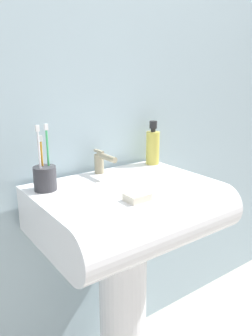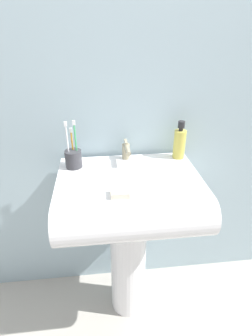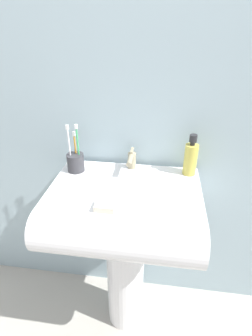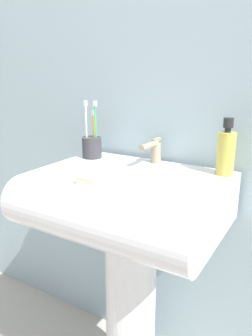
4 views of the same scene
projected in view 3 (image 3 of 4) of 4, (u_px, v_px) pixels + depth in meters
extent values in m
plane|color=#ADA89E|center=(125.00, 314.00, 1.50)|extent=(6.00, 6.00, 0.00)
cube|color=#9EB7C1|center=(133.00, 92.00, 1.13)|extent=(5.00, 0.05, 2.40)
cylinder|color=white|center=(125.00, 272.00, 1.33)|extent=(0.19, 0.19, 0.71)
cube|color=white|center=(125.00, 203.00, 1.11)|extent=(0.62, 0.40, 0.16)
cylinder|color=white|center=(117.00, 237.00, 0.94)|extent=(0.62, 0.16, 0.16)
cylinder|color=tan|center=(132.00, 160.00, 1.20)|extent=(0.04, 0.04, 0.07)
cylinder|color=tan|center=(130.00, 159.00, 1.13)|extent=(0.02, 0.11, 0.02)
cube|color=tan|center=(132.00, 151.00, 1.17)|extent=(0.01, 0.06, 0.01)
cylinder|color=#38383D|center=(76.00, 163.00, 1.17)|extent=(0.08, 0.08, 0.08)
cylinder|color=white|center=(70.00, 150.00, 1.13)|extent=(0.01, 0.01, 0.19)
cube|color=white|center=(67.00, 127.00, 1.08)|extent=(0.01, 0.01, 0.02)
cylinder|color=#3FB266|center=(78.00, 149.00, 1.14)|extent=(0.01, 0.01, 0.19)
cube|color=white|center=(76.00, 127.00, 1.09)|extent=(0.01, 0.01, 0.02)
cylinder|color=orange|center=(76.00, 151.00, 1.16)|extent=(0.01, 0.01, 0.15)
cube|color=white|center=(74.00, 134.00, 1.12)|extent=(0.01, 0.01, 0.02)
cylinder|color=gold|center=(190.00, 160.00, 1.14)|extent=(0.06, 0.06, 0.14)
cylinder|color=#262628|center=(193.00, 143.00, 1.10)|extent=(0.02, 0.02, 0.02)
cylinder|color=#262628|center=(193.00, 138.00, 1.09)|extent=(0.03, 0.03, 0.03)
cube|color=silver|center=(105.00, 206.00, 0.94)|extent=(0.07, 0.06, 0.02)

